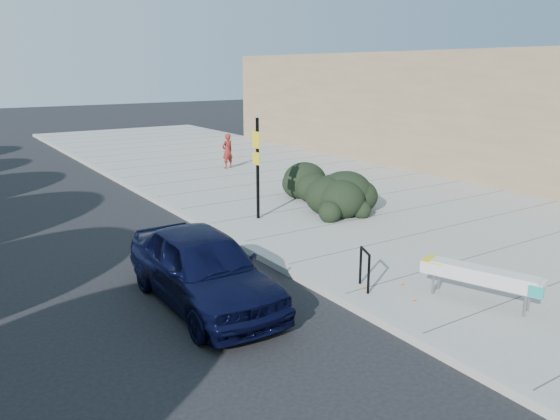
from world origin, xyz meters
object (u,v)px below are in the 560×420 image
Objects in this scene: sedan_navy at (203,267)px; pedestrian at (227,151)px; bike_rack at (365,265)px; sign_post at (257,163)px; bench at (481,276)px.

pedestrian is (7.03, 12.13, 0.16)m from sedan_navy.
bike_rack is at bearing 61.19° from pedestrian.
sign_post is 1.94× the size of pedestrian.
bench is 2.75× the size of bike_rack.
sign_post reaches higher than bike_rack.
bike_rack is 14.19m from pedestrian.
pedestrian is (2.81, 15.27, 0.23)m from bench.
sign_post is 0.67× the size of sedan_navy.
pedestrian is at bearing 96.78° from bike_rack.
pedestrian is at bearing 63.84° from sign_post.
pedestrian reaches higher than bike_rack.
bike_rack is at bearing -26.17° from sedan_navy.
sedan_navy is (-3.82, -4.28, -1.06)m from sign_post.
bike_rack is 3.20m from sedan_navy.
pedestrian is (3.21, 7.85, -0.90)m from sign_post.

